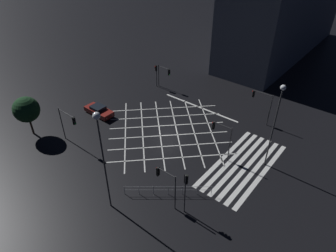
% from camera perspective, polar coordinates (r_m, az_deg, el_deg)
% --- Properties ---
extents(ground_plane, '(200.00, 200.00, 0.00)m').
position_cam_1_polar(ground_plane, '(37.94, 0.00, -0.81)').
color(ground_plane, black).
extents(road_markings, '(18.16, 22.04, 0.01)m').
position_cam_1_polar(road_markings, '(35.57, 7.79, -3.95)').
color(road_markings, silver).
rests_on(road_markings, ground_plane).
extents(traffic_light_se_cross, '(0.36, 2.74, 4.39)m').
position_cam_1_polar(traffic_light_se_cross, '(39.68, 17.31, 4.73)').
color(traffic_light_se_cross, '#2D2D30').
rests_on(traffic_light_se_cross, ground_plane).
extents(traffic_light_sw_cross, '(0.36, 2.25, 4.10)m').
position_cam_1_polar(traffic_light_sw_cross, '(26.96, -0.51, -10.20)').
color(traffic_light_sw_cross, '#2D2D30').
rests_on(traffic_light_sw_cross, ground_plane).
extents(traffic_light_ne_main, '(0.39, 0.36, 3.66)m').
position_cam_1_polar(traffic_light_ne_main, '(47.18, -2.29, 10.36)').
color(traffic_light_ne_main, '#2D2D30').
rests_on(traffic_light_ne_main, ground_plane).
extents(traffic_light_ne_cross, '(0.36, 2.39, 3.57)m').
position_cam_1_polar(traffic_light_ne_cross, '(46.63, -0.62, 10.09)').
color(traffic_light_ne_cross, '#2D2D30').
rests_on(traffic_light_ne_cross, ground_plane).
extents(traffic_light_sw_main, '(0.39, 0.36, 4.49)m').
position_cam_1_polar(traffic_light_sw_main, '(26.18, 3.40, -11.37)').
color(traffic_light_sw_main, '#2D2D30').
rests_on(traffic_light_sw_main, ground_plane).
extents(traffic_light_median_south, '(0.36, 2.43, 4.40)m').
position_cam_1_polar(traffic_light_median_south, '(32.48, 10.05, -1.30)').
color(traffic_light_median_south, '#2D2D30').
rests_on(traffic_light_median_south, ground_plane).
extents(traffic_light_nw_cross, '(0.36, 3.07, 4.34)m').
position_cam_1_polar(traffic_light_nw_cross, '(35.73, -18.47, 0.92)').
color(traffic_light_nw_cross, '#2D2D30').
rests_on(traffic_light_nw_cross, ground_plane).
extents(street_lamp_east, '(0.54, 0.54, 9.63)m').
position_cam_1_polar(street_lamp_east, '(30.69, 20.11, 2.63)').
color(street_lamp_east, '#2D2D30').
rests_on(street_lamp_east, ground_plane).
extents(street_lamp_west, '(0.60, 0.60, 9.88)m').
position_cam_1_polar(street_lamp_west, '(47.43, 16.98, 15.22)').
color(street_lamp_west, '#2D2D30').
rests_on(street_lamp_west, ground_plane).
extents(street_lamp_far, '(0.61, 0.61, 10.28)m').
position_cam_1_polar(street_lamp_far, '(24.22, -12.74, -2.77)').
color(street_lamp_far, '#2D2D30').
rests_on(street_lamp_far, ground_plane).
extents(street_tree_near, '(3.11, 3.11, 5.07)m').
position_cam_1_polar(street_tree_near, '(39.18, -25.38, 2.84)').
color(street_tree_near, '#473323').
rests_on(street_tree_near, ground_plane).
extents(waiting_car, '(1.73, 4.31, 1.28)m').
position_cam_1_polar(waiting_car, '(41.79, -13.04, 2.88)').
color(waiting_car, maroon).
rests_on(waiting_car, ground_plane).
extents(pedestrian_railing, '(5.35, 6.58, 1.05)m').
position_cam_1_polar(pedestrian_railing, '(29.37, 0.00, -11.96)').
color(pedestrian_railing, gray).
rests_on(pedestrian_railing, ground_plane).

